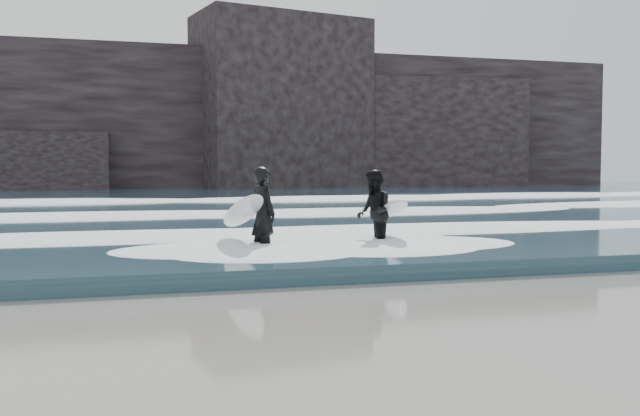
# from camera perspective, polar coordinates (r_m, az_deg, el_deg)

# --- Properties ---
(ground) EXTENTS (120.00, 120.00, 0.00)m
(ground) POSITION_cam_1_polar(r_m,az_deg,el_deg) (8.05, 3.32, -9.92)
(ground) COLOR #725B56
(ground) RESTS_ON ground
(sea) EXTENTS (90.00, 52.00, 0.30)m
(sea) POSITION_cam_1_polar(r_m,az_deg,el_deg) (36.52, -11.93, 0.66)
(sea) COLOR #23404F
(sea) RESTS_ON ground
(headland) EXTENTS (70.00, 9.00, 10.00)m
(headland) POSITION_cam_1_polar(r_m,az_deg,el_deg) (53.55, -13.31, 6.68)
(headland) COLOR black
(headland) RESTS_ON ground
(foam_near) EXTENTS (60.00, 3.20, 0.20)m
(foam_near) POSITION_cam_1_polar(r_m,az_deg,el_deg) (16.66, -6.99, -1.63)
(foam_near) COLOR white
(foam_near) RESTS_ON sea
(foam_mid) EXTENTS (60.00, 4.00, 0.24)m
(foam_mid) POSITION_cam_1_polar(r_m,az_deg,el_deg) (23.58, -9.67, -0.13)
(foam_mid) COLOR white
(foam_mid) RESTS_ON sea
(foam_far) EXTENTS (60.00, 4.80, 0.30)m
(foam_far) POSITION_cam_1_polar(r_m,az_deg,el_deg) (32.53, -11.43, 0.86)
(foam_far) COLOR white
(foam_far) RESTS_ON sea
(surfer_left) EXTENTS (1.09, 2.29, 1.83)m
(surfer_left) POSITION_cam_1_polar(r_m,az_deg,el_deg) (14.06, -4.97, -0.39)
(surfer_left) COLOR black
(surfer_left) RESTS_ON ground
(surfer_right) EXTENTS (1.27, 1.96, 1.77)m
(surfer_right) POSITION_cam_1_polar(r_m,az_deg,el_deg) (14.83, 4.46, -0.33)
(surfer_right) COLOR black
(surfer_right) RESTS_ON ground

